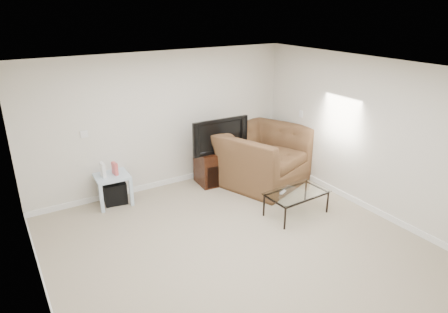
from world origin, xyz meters
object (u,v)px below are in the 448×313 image
tv_stand (217,166)px  recliner (264,148)px  subwoofer (115,192)px  coffee_table (296,203)px  side_table (113,189)px  television (218,134)px

tv_stand → recliner: size_ratio=0.49×
subwoofer → coffee_table: 3.11m
coffee_table → tv_stand: bearing=104.1°
tv_stand → recliner: recliner is taller
tv_stand → side_table: bearing=179.2°
side_table → subwoofer: (0.03, 0.02, -0.08)m
television → subwoofer: 2.11m
tv_stand → television: television is taller
tv_stand → subwoofer: bearing=178.5°
side_table → subwoofer: bearing=31.3°
side_table → recliner: 2.84m
television → recliner: (0.75, -0.43, -0.27)m
subwoofer → side_table: bearing=-148.7°
coffee_table → recliner: bearing=77.1°
subwoofer → recliner: size_ratio=0.24×
side_table → coffee_table: 3.12m
tv_stand → recliner: (0.75, -0.46, 0.37)m
television → coffee_table: bearing=-74.1°
recliner → coffee_table: (-0.30, -1.32, -0.50)m
tv_stand → side_table: (-1.99, 0.17, -0.06)m
side_table → tv_stand: bearing=-4.9°
subwoofer → coffee_table: (2.40, -1.97, 0.01)m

